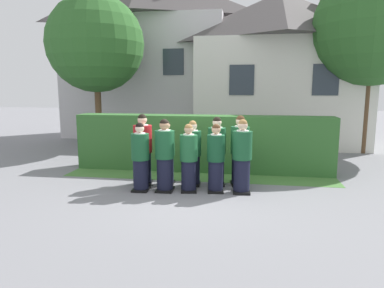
{
  "coord_description": "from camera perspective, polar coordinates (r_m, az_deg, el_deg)",
  "views": [
    {
      "loc": [
        1.27,
        -7.62,
        2.36
      ],
      "look_at": [
        0.0,
        0.29,
        1.05
      ],
      "focal_mm": 32.7,
      "sensor_mm": 36.0,
      "label": 1
    }
  ],
  "objects": [
    {
      "name": "student_rear_row_4",
      "position": [
        8.47,
        7.79,
        -1.34
      ],
      "size": [
        0.47,
        0.57,
        1.7
      ],
      "color": "black",
      "rests_on": "ground"
    },
    {
      "name": "student_front_row_0",
      "position": [
        8.04,
        -8.41,
        -2.37
      ],
      "size": [
        0.41,
        0.5,
        1.57
      ],
      "color": "black",
      "rests_on": "ground"
    },
    {
      "name": "student_front_row_3",
      "position": [
        7.9,
        3.91,
        -2.58
      ],
      "size": [
        0.4,
        0.51,
        1.55
      ],
      "color": "black",
      "rests_on": "ground"
    },
    {
      "name": "student_rear_row_1",
      "position": [
        8.5,
        -4.21,
        -1.66
      ],
      "size": [
        0.41,
        0.47,
        1.57
      ],
      "color": "black",
      "rests_on": "ground"
    },
    {
      "name": "school_building_main",
      "position": [
        17.19,
        -7.58,
        14.57
      ],
      "size": [
        7.86,
        3.19,
        7.73
      ],
      "color": "silver",
      "rests_on": "ground"
    },
    {
      "name": "lawn_strip",
      "position": [
        9.28,
        0.97,
        -5.41
      ],
      "size": [
        7.19,
        0.9,
        0.01
      ],
      "primitive_type": "cube",
      "color": "#477A38",
      "rests_on": "ground"
    },
    {
      "name": "student_front_row_1",
      "position": [
        7.95,
        -4.5,
        -2.13
      ],
      "size": [
        0.43,
        0.49,
        1.66
      ],
      "color": "black",
      "rests_on": "ground"
    },
    {
      "name": "student_front_row_4",
      "position": [
        7.88,
        8.16,
        -2.28
      ],
      "size": [
        0.43,
        0.5,
        1.66
      ],
      "color": "black",
      "rests_on": "ground"
    },
    {
      "name": "oak_tree_right",
      "position": [
        14.02,
        27.32,
        16.55
      ],
      "size": [
        4.01,
        4.01,
        6.39
      ],
      "color": "brown",
      "rests_on": "ground"
    },
    {
      "name": "student_in_red_blazer",
      "position": [
        8.56,
        -8.0,
        -1.14
      ],
      "size": [
        0.48,
        0.57,
        1.72
      ],
      "color": "black",
      "rests_on": "ground"
    },
    {
      "name": "student_front_row_2",
      "position": [
        7.91,
        -0.55,
        -2.56
      ],
      "size": [
        0.43,
        0.52,
        1.55
      ],
      "color": "black",
      "rests_on": "ground"
    },
    {
      "name": "student_rear_row_3",
      "position": [
        8.44,
        4.05,
        -1.44
      ],
      "size": [
        0.44,
        0.55,
        1.66
      ],
      "color": "black",
      "rests_on": "ground"
    },
    {
      "name": "school_building_annex",
      "position": [
        15.4,
        13.95,
        12.04
      ],
      "size": [
        6.94,
        4.61,
        6.18
      ],
      "color": "silver",
      "rests_on": "ground"
    },
    {
      "name": "student_rear_row_2",
      "position": [
        8.42,
        0.11,
        -1.74
      ],
      "size": [
        0.41,
        0.47,
        1.57
      ],
      "color": "black",
      "rests_on": "ground"
    },
    {
      "name": "ground_plane",
      "position": [
        8.07,
        -0.32,
        -7.7
      ],
      "size": [
        60.0,
        60.0,
        0.0
      ],
      "primitive_type": "plane",
      "color": "slate"
    },
    {
      "name": "hedge",
      "position": [
        9.9,
        1.64,
        0.15
      ],
      "size": [
        7.19,
        0.7,
        1.58
      ],
      "color": "#33662D",
      "rests_on": "ground"
    },
    {
      "name": "oak_tree_left",
      "position": [
        14.07,
        -15.45,
        15.46
      ],
      "size": [
        3.62,
        3.62,
        5.77
      ],
      "color": "brown",
      "rests_on": "ground"
    }
  ]
}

